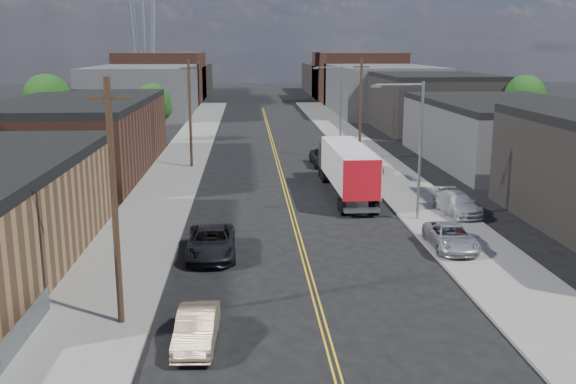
{
  "coord_description": "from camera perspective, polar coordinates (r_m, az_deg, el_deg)",
  "views": [
    {
      "loc": [
        -2.99,
        -14.67,
        11.07
      ],
      "look_at": [
        -0.56,
        23.1,
        2.5
      ],
      "focal_mm": 40.0,
      "sensor_mm": 36.0,
      "label": 1
    }
  ],
  "objects": [
    {
      "name": "ground",
      "position": [
        75.54,
        -1.38,
        4.33
      ],
      "size": [
        260.0,
        260.0,
        0.0
      ],
      "primitive_type": "plane",
      "color": "black",
      "rests_on": "ground"
    },
    {
      "name": "centerline",
      "position": [
        60.76,
        -0.81,
        2.26
      ],
      "size": [
        0.32,
        120.0,
        0.01
      ],
      "primitive_type": "cube",
      "color": "gold",
      "rests_on": "ground"
    },
    {
      "name": "sidewalk_left",
      "position": [
        61.02,
        -9.76,
        2.19
      ],
      "size": [
        5.0,
        140.0,
        0.15
      ],
      "primitive_type": "cube",
      "color": "slate",
      "rests_on": "ground"
    },
    {
      "name": "sidewalk_right",
      "position": [
        61.94,
        8.01,
        2.41
      ],
      "size": [
        5.0,
        140.0,
        0.15
      ],
      "primitive_type": "cube",
      "color": "slate",
      "rests_on": "ground"
    },
    {
      "name": "warehouse_brown",
      "position": [
        61.05,
        -17.95,
        4.83
      ],
      "size": [
        12.0,
        26.0,
        6.6
      ],
      "color": "#44251B",
      "rests_on": "ground"
    },
    {
      "name": "industrial_right_b",
      "position": [
        66.1,
        18.63,
        5.12
      ],
      "size": [
        14.0,
        24.0,
        6.1
      ],
      "color": "#3D3D40",
      "rests_on": "ground"
    },
    {
      "name": "industrial_right_c",
      "position": [
        90.49,
        12.47,
        7.85
      ],
      "size": [
        14.0,
        22.0,
        7.6
      ],
      "color": "black",
      "rests_on": "ground"
    },
    {
      "name": "skyline_left_a",
      "position": [
        111.2,
        -12.63,
        8.81
      ],
      "size": [
        16.0,
        30.0,
        8.0
      ],
      "primitive_type": "cube",
      "color": "#3D3D40",
      "rests_on": "ground"
    },
    {
      "name": "skyline_right_a",
      "position": [
        112.27,
        8.24,
        9.02
      ],
      "size": [
        16.0,
        30.0,
        8.0
      ],
      "primitive_type": "cube",
      "color": "#3D3D40",
      "rests_on": "ground"
    },
    {
      "name": "skyline_left_b",
      "position": [
        135.87,
        -11.05,
        9.97
      ],
      "size": [
        16.0,
        26.0,
        10.0
      ],
      "primitive_type": "cube",
      "color": "#44251B",
      "rests_on": "ground"
    },
    {
      "name": "skyline_right_b",
      "position": [
        136.75,
        6.09,
        10.14
      ],
      "size": [
        16.0,
        26.0,
        10.0
      ],
      "primitive_type": "cube",
      "color": "#44251B",
      "rests_on": "ground"
    },
    {
      "name": "skyline_left_c",
      "position": [
        155.78,
        -10.1,
        9.78
      ],
      "size": [
        16.0,
        40.0,
        7.0
      ],
      "primitive_type": "cube",
      "color": "black",
      "rests_on": "ground"
    },
    {
      "name": "skyline_right_c",
      "position": [
        156.55,
        4.83,
        9.94
      ],
      "size": [
        16.0,
        40.0,
        7.0
      ],
      "primitive_type": "cube",
      "color": "black",
      "rests_on": "ground"
    },
    {
      "name": "streetlight_near",
      "position": [
        41.45,
        11.18,
        4.55
      ],
      "size": [
        3.39,
        0.25,
        9.0
      ],
      "color": "gray",
      "rests_on": "ground"
    },
    {
      "name": "streetlight_far",
      "position": [
        75.63,
        4.42,
        8.37
      ],
      "size": [
        3.39,
        0.25,
        9.0
      ],
      "color": "gray",
      "rests_on": "ground"
    },
    {
      "name": "utility_pole_left_near",
      "position": [
        25.9,
        -15.19,
        -0.93
      ],
      "size": [
        1.6,
        0.26,
        10.0
      ],
      "color": "black",
      "rests_on": "ground"
    },
    {
      "name": "utility_pole_left_far",
      "position": [
        60.18,
        -8.7,
        6.96
      ],
      "size": [
        1.6,
        0.26,
        10.0
      ],
      "color": "black",
      "rests_on": "ground"
    },
    {
      "name": "utility_pole_right",
      "position": [
        63.93,
        6.46,
        7.36
      ],
      "size": [
        1.6,
        0.26,
        10.0
      ],
      "color": "black",
      "rests_on": "ground"
    },
    {
      "name": "tree_left_mid",
      "position": [
        72.96,
        -20.55,
        7.56
      ],
      "size": [
        5.1,
        5.04,
        8.37
      ],
      "color": "black",
      "rests_on": "ground"
    },
    {
      "name": "tree_left_far",
      "position": [
        77.72,
        -11.88,
        7.69
      ],
      "size": [
        4.35,
        4.2,
        6.97
      ],
      "color": "black",
      "rests_on": "ground"
    },
    {
      "name": "tree_right_far",
      "position": [
        81.87,
        20.33,
        7.85
      ],
      "size": [
        4.85,
        4.76,
        7.91
      ],
      "color": "black",
      "rests_on": "ground"
    },
    {
      "name": "semi_truck",
      "position": [
        49.36,
        5.11,
        2.37
      ],
      "size": [
        2.68,
        14.89,
        3.89
      ],
      "rotation": [
        0.0,
        0.0,
        0.01
      ],
      "color": "silver",
      "rests_on": "ground"
    },
    {
      "name": "car_left_b",
      "position": [
        25.01,
        -8.13,
        -11.91
      ],
      "size": [
        1.62,
        4.21,
        1.37
      ],
      "primitive_type": "imported",
      "rotation": [
        0.0,
        0.0,
        -0.04
      ],
      "color": "#90795E",
      "rests_on": "ground"
    },
    {
      "name": "car_left_c",
      "position": [
        34.93,
        -6.84,
        -4.47
      ],
      "size": [
        2.75,
        5.67,
        1.56
      ],
      "primitive_type": "imported",
      "rotation": [
        0.0,
        0.0,
        0.03
      ],
      "color": "black",
      "rests_on": "ground"
    },
    {
      "name": "car_right_lot_a",
      "position": [
        36.67,
        14.27,
        -3.87
      ],
      "size": [
        2.35,
        4.89,
        1.34
      ],
      "primitive_type": "imported",
      "rotation": [
        0.0,
        0.0,
        -0.03
      ],
      "color": "#BBBDC0",
      "rests_on": "sidewalk_right"
    },
    {
      "name": "car_right_lot_b",
      "position": [
        44.37,
        14.8,
        -0.98
      ],
      "size": [
        2.49,
        5.07,
        1.42
      ],
      "primitive_type": "imported",
      "rotation": [
        0.0,
        0.0,
        0.1
      ],
      "color": "#AEAEAE",
      "rests_on": "sidewalk_right"
    },
    {
      "name": "car_right_lot_c",
      "position": [
        58.02,
        7.5,
        2.52
      ],
      "size": [
        2.02,
        4.32,
        1.43
      ],
      "primitive_type": "imported",
      "rotation": [
        0.0,
        0.0,
        -0.08
      ],
      "color": "black",
      "rests_on": "sidewalk_right"
    },
    {
      "name": "car_ahead_truck",
      "position": [
        61.28,
        3.39,
        3.08
      ],
      "size": [
        2.8,
        5.76,
        1.58
      ],
      "primitive_type": "imported",
      "rotation": [
        0.0,
        0.0,
        0.03
      ],
      "color": "black",
      "rests_on": "ground"
    }
  ]
}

